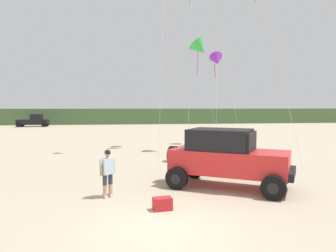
{
  "coord_description": "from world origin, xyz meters",
  "views": [
    {
      "loc": [
        -0.99,
        -7.98,
        3.13
      ],
      "look_at": [
        0.73,
        4.34,
        2.37
      ],
      "focal_mm": 33.96,
      "sensor_mm": 36.0,
      "label": 1
    }
  ],
  "objects_px": {
    "cooler_box": "(162,204)",
    "kite_white_parafoil": "(217,60)",
    "jeep": "(227,157)",
    "distant_pickup": "(34,121)",
    "kite_green_box": "(200,48)",
    "person_watching": "(108,171)"
  },
  "relations": [
    {
      "from": "person_watching",
      "to": "jeep",
      "type": "bearing_deg",
      "value": 9.75
    },
    {
      "from": "kite_green_box",
      "to": "kite_white_parafoil",
      "type": "xyz_separation_m",
      "value": [
        2.36,
        3.84,
        -0.24
      ]
    },
    {
      "from": "jeep",
      "to": "distant_pickup",
      "type": "bearing_deg",
      "value": 113.96
    },
    {
      "from": "distant_pickup",
      "to": "kite_white_parafoil",
      "type": "height_order",
      "value": "kite_white_parafoil"
    },
    {
      "from": "person_watching",
      "to": "kite_white_parafoil",
      "type": "height_order",
      "value": "kite_white_parafoil"
    },
    {
      "from": "distant_pickup",
      "to": "kite_green_box",
      "type": "relative_size",
      "value": 0.59
    },
    {
      "from": "cooler_box",
      "to": "kite_white_parafoil",
      "type": "relative_size",
      "value": 0.07
    },
    {
      "from": "cooler_box",
      "to": "kite_white_parafoil",
      "type": "distance_m",
      "value": 18.39
    },
    {
      "from": "cooler_box",
      "to": "distant_pickup",
      "type": "height_order",
      "value": "distant_pickup"
    },
    {
      "from": "cooler_box",
      "to": "kite_white_parafoil",
      "type": "xyz_separation_m",
      "value": [
        6.4,
        15.89,
        6.7
      ]
    },
    {
      "from": "kite_white_parafoil",
      "to": "kite_green_box",
      "type": "bearing_deg",
      "value": -121.52
    },
    {
      "from": "person_watching",
      "to": "kite_green_box",
      "type": "xyz_separation_m",
      "value": [
        5.75,
        10.48,
        6.19
      ]
    },
    {
      "from": "jeep",
      "to": "kite_green_box",
      "type": "distance_m",
      "value": 11.44
    },
    {
      "from": "kite_green_box",
      "to": "kite_white_parafoil",
      "type": "bearing_deg",
      "value": 58.48
    },
    {
      "from": "distant_pickup",
      "to": "kite_green_box",
      "type": "xyz_separation_m",
      "value": [
        19.07,
        -30.44,
        6.19
      ]
    },
    {
      "from": "jeep",
      "to": "kite_green_box",
      "type": "relative_size",
      "value": 0.62
    },
    {
      "from": "cooler_box",
      "to": "distant_pickup",
      "type": "bearing_deg",
      "value": 101.34
    },
    {
      "from": "distant_pickup",
      "to": "person_watching",
      "type": "bearing_deg",
      "value": -71.97
    },
    {
      "from": "person_watching",
      "to": "distant_pickup",
      "type": "bearing_deg",
      "value": 108.03
    },
    {
      "from": "jeep",
      "to": "cooler_box",
      "type": "xyz_separation_m",
      "value": [
        -2.81,
        -2.35,
        -1.01
      ]
    },
    {
      "from": "distant_pickup",
      "to": "cooler_box",
      "type": "bearing_deg",
      "value": -70.52
    },
    {
      "from": "jeep",
      "to": "distant_pickup",
      "type": "distance_m",
      "value": 43.93
    }
  ]
}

